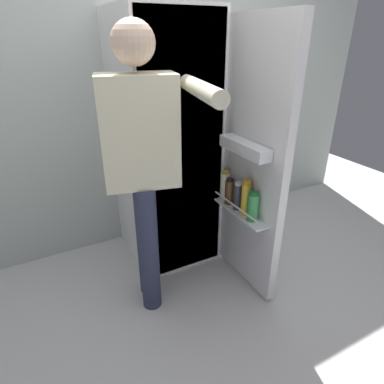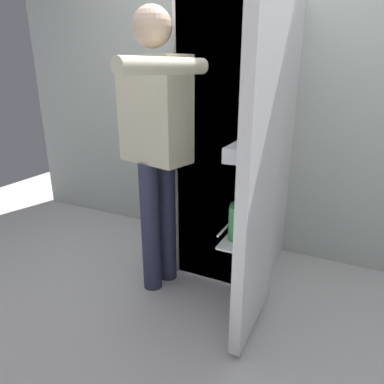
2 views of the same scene
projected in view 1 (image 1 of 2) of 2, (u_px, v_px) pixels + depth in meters
ground_plane at (202, 288)px, 2.32m from camera, size 6.28×6.28×0.00m
kitchen_wall at (143, 77)px, 2.51m from camera, size 4.40×0.10×2.65m
refrigerator at (171, 147)px, 2.36m from camera, size 0.67×1.23×1.79m
person at (143, 155)px, 1.82m from camera, size 0.56×0.79×1.70m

